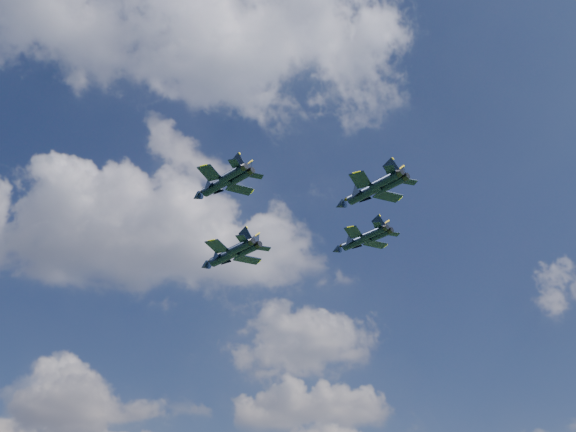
{
  "coord_description": "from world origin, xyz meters",
  "views": [
    {
      "loc": [
        -16.59,
        -86.47,
        3.61
      ],
      "look_at": [
        -6.12,
        5.74,
        58.01
      ],
      "focal_mm": 40.0,
      "sensor_mm": 36.0,
      "label": 1
    }
  ],
  "objects_px": {
    "jet_right": "(355,242)",
    "jet_slot": "(363,194)",
    "jet_lead": "(223,257)",
    "jet_left": "(215,186)"
  },
  "relations": [
    {
      "from": "jet_lead",
      "to": "jet_right",
      "type": "relative_size",
      "value": 1.14
    },
    {
      "from": "jet_left",
      "to": "jet_slot",
      "type": "height_order",
      "value": "jet_left"
    },
    {
      "from": "jet_left",
      "to": "jet_slot",
      "type": "relative_size",
      "value": 0.95
    },
    {
      "from": "jet_lead",
      "to": "jet_slot",
      "type": "height_order",
      "value": "jet_lead"
    },
    {
      "from": "jet_lead",
      "to": "jet_left",
      "type": "relative_size",
      "value": 1.18
    },
    {
      "from": "jet_left",
      "to": "jet_right",
      "type": "bearing_deg",
      "value": -6.89
    },
    {
      "from": "jet_left",
      "to": "jet_slot",
      "type": "distance_m",
      "value": 23.11
    },
    {
      "from": "jet_lead",
      "to": "jet_left",
      "type": "xyz_separation_m",
      "value": [
        -1.85,
        -22.13,
        1.32
      ]
    },
    {
      "from": "jet_lead",
      "to": "jet_slot",
      "type": "distance_m",
      "value": 33.23
    },
    {
      "from": "jet_right",
      "to": "jet_slot",
      "type": "bearing_deg",
      "value": -137.83
    }
  ]
}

